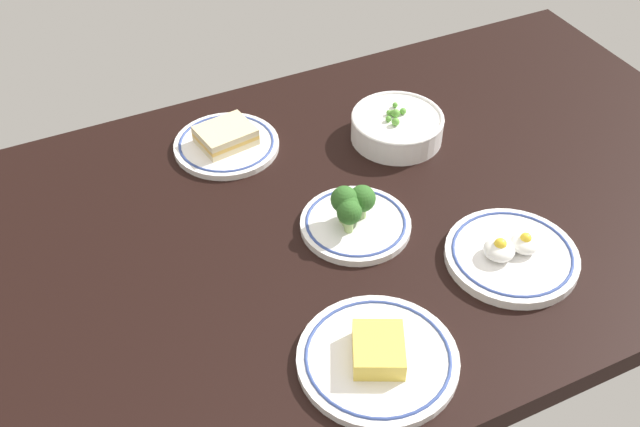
# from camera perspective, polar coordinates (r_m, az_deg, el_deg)

# --- Properties ---
(dining_table) EXTENTS (1.59, 0.86, 0.04)m
(dining_table) POSITION_cam_1_polar(r_m,az_deg,el_deg) (1.28, 0.00, -1.33)
(dining_table) COLOR black
(dining_table) RESTS_ON ground
(bowl_peas) EXTENTS (0.17, 0.17, 0.06)m
(bowl_peas) POSITION_cam_1_polar(r_m,az_deg,el_deg) (1.43, 5.68, 6.40)
(bowl_peas) COLOR white
(bowl_peas) RESTS_ON dining_table
(plate_eggs) EXTENTS (0.21, 0.21, 0.05)m
(plate_eggs) POSITION_cam_1_polar(r_m,az_deg,el_deg) (1.23, 13.90, -2.94)
(plate_eggs) COLOR white
(plate_eggs) RESTS_ON dining_table
(plate_sandwich) EXTENTS (0.19, 0.19, 0.04)m
(plate_sandwich) POSITION_cam_1_polar(r_m,az_deg,el_deg) (1.42, -6.91, 5.25)
(plate_sandwich) COLOR white
(plate_sandwich) RESTS_ON dining_table
(plate_broccoli) EXTENTS (0.18, 0.18, 0.08)m
(plate_broccoli) POSITION_cam_1_polar(r_m,az_deg,el_deg) (1.24, 2.51, -0.23)
(plate_broccoli) COLOR white
(plate_broccoli) RESTS_ON dining_table
(plate_cheese) EXTENTS (0.22, 0.22, 0.04)m
(plate_cheese) POSITION_cam_1_polar(r_m,az_deg,el_deg) (1.07, 4.28, -10.49)
(plate_cheese) COLOR white
(plate_cheese) RESTS_ON dining_table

